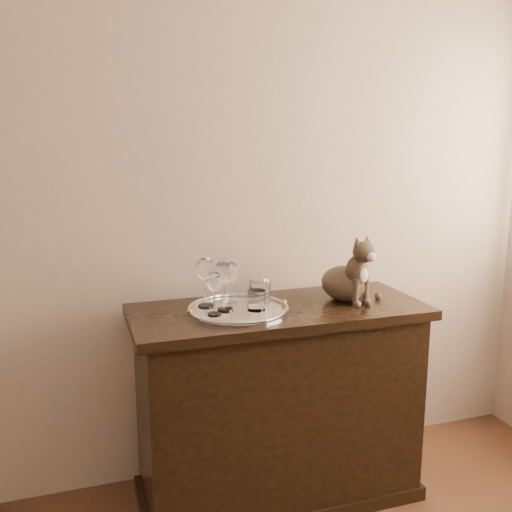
{
  "coord_description": "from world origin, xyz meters",
  "views": [
    {
      "loc": [
        -0.18,
        -0.14,
        1.53
      ],
      "look_at": [
        0.5,
        1.95,
        1.07
      ],
      "focal_mm": 40.0,
      "sensor_mm": 36.0,
      "label": 1
    }
  ],
  "objects_px": {
    "wine_glass_d": "(225,285)",
    "tumbler_c": "(260,293)",
    "wine_glass_c": "(214,293)",
    "wine_glass_a": "(205,282)",
    "wine_glass_b": "(230,283)",
    "cat": "(346,266)",
    "tumbler_a": "(256,300)",
    "tray": "(238,310)",
    "sideboard": "(278,404)"
  },
  "relations": [
    {
      "from": "sideboard",
      "to": "wine_glass_a",
      "type": "height_order",
      "value": "wine_glass_a"
    },
    {
      "from": "wine_glass_d",
      "to": "tumbler_a",
      "type": "xyz_separation_m",
      "value": [
        0.12,
        -0.04,
        -0.06
      ]
    },
    {
      "from": "tray",
      "to": "wine_glass_d",
      "type": "bearing_deg",
      "value": 172.55
    },
    {
      "from": "sideboard",
      "to": "tumbler_c",
      "type": "height_order",
      "value": "tumbler_c"
    },
    {
      "from": "wine_glass_b",
      "to": "wine_glass_c",
      "type": "xyz_separation_m",
      "value": [
        -0.1,
        -0.12,
        -0.0
      ]
    },
    {
      "from": "tray",
      "to": "cat",
      "type": "height_order",
      "value": "cat"
    },
    {
      "from": "wine_glass_b",
      "to": "tumbler_c",
      "type": "distance_m",
      "value": 0.13
    },
    {
      "from": "tray",
      "to": "wine_glass_a",
      "type": "distance_m",
      "value": 0.18
    },
    {
      "from": "wine_glass_a",
      "to": "tray",
      "type": "bearing_deg",
      "value": -36.48
    },
    {
      "from": "tumbler_a",
      "to": "wine_glass_c",
      "type": "bearing_deg",
      "value": -179.26
    },
    {
      "from": "wine_glass_a",
      "to": "wine_glass_b",
      "type": "relative_size",
      "value": 1.15
    },
    {
      "from": "wine_glass_c",
      "to": "tumbler_a",
      "type": "height_order",
      "value": "wine_glass_c"
    },
    {
      "from": "wine_glass_a",
      "to": "wine_glass_d",
      "type": "relative_size",
      "value": 0.98
    },
    {
      "from": "wine_glass_d",
      "to": "tumbler_a",
      "type": "relative_size",
      "value": 2.56
    },
    {
      "from": "tray",
      "to": "wine_glass_b",
      "type": "height_order",
      "value": "wine_glass_b"
    },
    {
      "from": "wine_glass_b",
      "to": "tumbler_c",
      "type": "relative_size",
      "value": 1.81
    },
    {
      "from": "tray",
      "to": "wine_glass_b",
      "type": "distance_m",
      "value": 0.12
    },
    {
      "from": "wine_glass_c",
      "to": "wine_glass_d",
      "type": "bearing_deg",
      "value": 37.5
    },
    {
      "from": "wine_glass_b",
      "to": "tumbler_a",
      "type": "relative_size",
      "value": 2.2
    },
    {
      "from": "wine_glass_d",
      "to": "tumbler_a",
      "type": "height_order",
      "value": "wine_glass_d"
    },
    {
      "from": "wine_glass_b",
      "to": "tumbler_c",
      "type": "bearing_deg",
      "value": -22.15
    },
    {
      "from": "wine_glass_d",
      "to": "tumbler_c",
      "type": "xyz_separation_m",
      "value": [
        0.15,
        0.03,
        -0.05
      ]
    },
    {
      "from": "wine_glass_a",
      "to": "cat",
      "type": "relative_size",
      "value": 0.7
    },
    {
      "from": "wine_glass_d",
      "to": "cat",
      "type": "bearing_deg",
      "value": 1.13
    },
    {
      "from": "tumbler_c",
      "to": "cat",
      "type": "xyz_separation_m",
      "value": [
        0.37,
        -0.02,
        0.09
      ]
    },
    {
      "from": "tumbler_a",
      "to": "tumbler_c",
      "type": "distance_m",
      "value": 0.08
    },
    {
      "from": "tray",
      "to": "cat",
      "type": "relative_size",
      "value": 1.39
    },
    {
      "from": "wine_glass_c",
      "to": "cat",
      "type": "height_order",
      "value": "cat"
    },
    {
      "from": "wine_glass_a",
      "to": "cat",
      "type": "bearing_deg",
      "value": -6.4
    },
    {
      "from": "tumbler_a",
      "to": "tumbler_c",
      "type": "bearing_deg",
      "value": 61.33
    },
    {
      "from": "wine_glass_c",
      "to": "tumbler_c",
      "type": "height_order",
      "value": "wine_glass_c"
    },
    {
      "from": "cat",
      "to": "tumbler_c",
      "type": "bearing_deg",
      "value": 163.6
    },
    {
      "from": "tumbler_c",
      "to": "cat",
      "type": "bearing_deg",
      "value": -3.15
    },
    {
      "from": "wine_glass_c",
      "to": "wine_glass_a",
      "type": "bearing_deg",
      "value": 92.45
    },
    {
      "from": "wine_glass_d",
      "to": "tumbler_a",
      "type": "distance_m",
      "value": 0.14
    },
    {
      "from": "sideboard",
      "to": "wine_glass_c",
      "type": "height_order",
      "value": "wine_glass_c"
    },
    {
      "from": "wine_glass_d",
      "to": "tumbler_c",
      "type": "bearing_deg",
      "value": 11.27
    },
    {
      "from": "tumbler_c",
      "to": "wine_glass_a",
      "type": "bearing_deg",
      "value": 168.08
    },
    {
      "from": "tumbler_a",
      "to": "wine_glass_d",
      "type": "bearing_deg",
      "value": 160.88
    },
    {
      "from": "tray",
      "to": "wine_glass_b",
      "type": "xyz_separation_m",
      "value": [
        -0.01,
        0.08,
        0.09
      ]
    },
    {
      "from": "tray",
      "to": "wine_glass_c",
      "type": "height_order",
      "value": "wine_glass_c"
    },
    {
      "from": "wine_glass_a",
      "to": "wine_glass_b",
      "type": "distance_m",
      "value": 0.1
    },
    {
      "from": "tumbler_a",
      "to": "cat",
      "type": "distance_m",
      "value": 0.43
    },
    {
      "from": "tray",
      "to": "cat",
      "type": "distance_m",
      "value": 0.5
    },
    {
      "from": "wine_glass_b",
      "to": "cat",
      "type": "height_order",
      "value": "cat"
    },
    {
      "from": "cat",
      "to": "wine_glass_c",
      "type": "bearing_deg",
      "value": 171.93
    },
    {
      "from": "tray",
      "to": "wine_glass_b",
      "type": "bearing_deg",
      "value": 95.97
    },
    {
      "from": "wine_glass_c",
      "to": "cat",
      "type": "relative_size",
      "value": 0.59
    },
    {
      "from": "wine_glass_b",
      "to": "tumbler_c",
      "type": "xyz_separation_m",
      "value": [
        0.11,
        -0.05,
        -0.04
      ]
    },
    {
      "from": "sideboard",
      "to": "wine_glass_a",
      "type": "relative_size",
      "value": 5.9
    }
  ]
}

